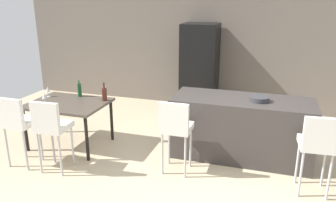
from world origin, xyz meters
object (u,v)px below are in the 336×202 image
object	(u,v)px
wine_bottle_end	(79,90)
bar_chair_left	(176,126)
bar_chair_middle	(318,143)
wine_glass_middle	(44,96)
kitchen_island	(241,128)
dining_chair_far	(51,125)
wine_glass_left	(48,90)
dining_chair_near	(18,120)
wine_bottle_near	(104,94)
refrigerator	(200,68)
fruit_bowl	(259,99)
dining_table	(68,107)

from	to	relation	value
wine_bottle_end	bar_chair_left	bearing A→B (deg)	-20.17
bar_chair_middle	wine_glass_middle	world-z (taller)	bar_chair_middle
kitchen_island	dining_chair_far	xyz separation A→B (m)	(-2.42, -1.27, 0.24)
wine_glass_left	dining_chair_near	bearing A→B (deg)	-77.26
wine_bottle_near	kitchen_island	bearing A→B (deg)	4.57
bar_chair_middle	wine_glass_middle	size ratio (longest dim) A/B	6.03
bar_chair_middle	refrigerator	world-z (taller)	refrigerator
kitchen_island	bar_chair_left	world-z (taller)	bar_chair_left
bar_chair_left	bar_chair_middle	distance (m)	1.76
kitchen_island	refrigerator	bearing A→B (deg)	119.05
bar_chair_left	fruit_bowl	distance (m)	1.29
dining_chair_near	refrigerator	distance (m)	3.72
fruit_bowl	kitchen_island	bearing A→B (deg)	168.01
wine_bottle_near	fruit_bowl	distance (m)	2.42
bar_chair_left	dining_chair_far	distance (m)	1.69
wine_bottle_end	refrigerator	world-z (taller)	refrigerator
kitchen_island	bar_chair_middle	xyz separation A→B (m)	(0.97, -0.79, 0.24)
refrigerator	bar_chair_left	bearing A→B (deg)	-84.19
dining_chair_near	fruit_bowl	distance (m)	3.43
wine_bottle_near	wine_glass_middle	xyz separation A→B (m)	(-0.82, -0.43, 0.02)
kitchen_island	bar_chair_middle	world-z (taller)	bar_chair_middle
wine_glass_middle	fruit_bowl	size ratio (longest dim) A/B	0.63
dining_chair_far	wine_bottle_near	world-z (taller)	dining_chair_far
bar_chair_middle	wine_bottle_end	size ratio (longest dim) A/B	3.75
bar_chair_middle	dining_chair_far	world-z (taller)	same
kitchen_island	wine_glass_middle	distance (m)	3.09
dining_chair_far	bar_chair_middle	bearing A→B (deg)	8.03
bar_chair_left	fruit_bowl	size ratio (longest dim) A/B	3.79
wine_glass_middle	wine_bottle_near	bearing A→B (deg)	27.76
bar_chair_middle	wine_glass_left	distance (m)	4.19
dining_table	refrigerator	distance (m)	2.88
dining_chair_near	refrigerator	size ratio (longest dim) A/B	0.57
dining_chair_far	wine_bottle_near	bearing A→B (deg)	77.88
bar_chair_left	dining_chair_far	size ratio (longest dim) A/B	1.00
wine_bottle_end	wine_glass_middle	world-z (taller)	wine_bottle_end
kitchen_island	wine_bottle_end	world-z (taller)	wine_bottle_end
wine_bottle_near	wine_glass_middle	bearing A→B (deg)	-152.24
kitchen_island	wine_glass_middle	size ratio (longest dim) A/B	11.82
dining_table	dining_chair_far	world-z (taller)	dining_chair_far
dining_chair_far	dining_table	bearing A→B (deg)	108.56
bar_chair_middle	dining_chair_far	xyz separation A→B (m)	(-3.38, -0.48, 0.00)
dining_table	wine_glass_middle	xyz separation A→B (m)	(-0.31, -0.16, 0.19)
refrigerator	kitchen_island	bearing A→B (deg)	-60.95
refrigerator	fruit_bowl	world-z (taller)	refrigerator
wine_bottle_end	fruit_bowl	xyz separation A→B (m)	(2.92, 0.04, 0.10)
wine_bottle_near	wine_glass_middle	world-z (taller)	wine_bottle_near
dining_table	bar_chair_middle	bearing A→B (deg)	-5.39
dining_chair_far	refrigerator	bearing A→B (deg)	67.19
wine_glass_middle	fruit_bowl	xyz separation A→B (m)	(3.23, 0.56, 0.09)
bar_chair_middle	dining_table	xyz separation A→B (m)	(-3.66, 0.35, -0.03)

